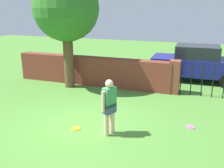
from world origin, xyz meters
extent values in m
plane|color=#4C8433|center=(0.00, 0.00, 0.00)|extent=(40.00, 40.00, 0.00)
cube|color=brown|center=(-1.50, 4.05, 0.65)|extent=(7.29, 0.50, 1.30)
cylinder|color=brown|center=(-2.30, 3.42, 1.33)|extent=(0.44, 0.44, 2.67)
sphere|color=#337028|center=(-2.30, 3.42, 3.44)|extent=(2.79, 2.79, 2.79)
cylinder|color=beige|center=(0.90, -0.32, 0.42)|extent=(0.14, 0.14, 0.85)
cylinder|color=beige|center=(1.00, -0.12, 0.42)|extent=(0.14, 0.14, 0.85)
cube|color=#3F4C72|center=(0.95, -0.22, 0.80)|extent=(0.36, 0.42, 0.28)
cube|color=#3F8C59|center=(0.95, -0.22, 1.12)|extent=(0.36, 0.42, 0.55)
sphere|color=beige|center=(0.95, -0.22, 1.51)|extent=(0.22, 0.22, 0.22)
cylinder|color=beige|center=(0.85, -0.43, 1.05)|extent=(0.09, 0.09, 0.58)
cylinder|color=beige|center=(1.05, -0.02, 1.05)|extent=(0.09, 0.09, 0.58)
cube|color=brown|center=(2.25, 4.05, 0.70)|extent=(0.44, 0.44, 1.40)
cylinder|color=black|center=(2.52, 4.05, 0.65)|extent=(0.04, 0.04, 1.30)
cylinder|color=black|center=(2.93, 4.05, 0.65)|extent=(0.04, 0.04, 1.30)
cylinder|color=black|center=(3.34, 4.05, 0.65)|extent=(0.04, 0.04, 1.30)
cylinder|color=black|center=(3.75, 4.05, 0.65)|extent=(0.04, 0.04, 1.30)
cube|color=navy|center=(3.02, 6.37, 0.72)|extent=(4.23, 1.78, 0.80)
cube|color=#1E2328|center=(3.02, 6.37, 1.42)|extent=(2.03, 1.54, 0.60)
cylinder|color=black|center=(1.67, 5.50, 0.32)|extent=(0.64, 0.23, 0.64)
cylinder|color=black|center=(1.64, 7.20, 0.32)|extent=(0.64, 0.23, 0.64)
cylinder|color=black|center=(4.37, 7.25, 0.32)|extent=(0.64, 0.23, 0.64)
cylinder|color=orange|center=(-0.11, -0.25, 0.01)|extent=(0.27, 0.27, 0.02)
cylinder|color=pink|center=(3.11, 1.00, 0.01)|extent=(0.27, 0.27, 0.02)
camera|label=1|loc=(3.22, -6.40, 3.51)|focal=41.06mm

